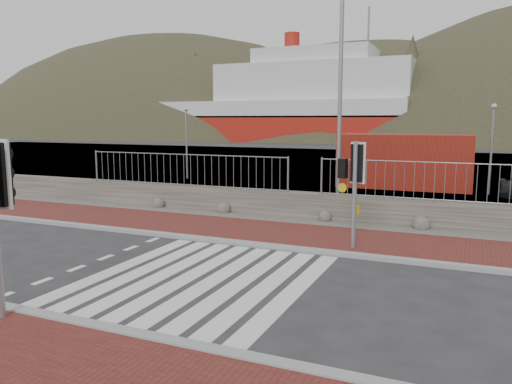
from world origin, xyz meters
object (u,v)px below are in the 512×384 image
at_px(streetlight, 344,81).
at_px(shipping_container, 405,161).
at_px(traffic_signal_far, 354,172).
at_px(ferry, 276,108).

height_order(streetlight, shipping_container, streetlight).
relative_size(traffic_signal_far, streetlight, 0.34).
bearing_deg(traffic_signal_far, streetlight, -56.52).
xyz_separation_m(traffic_signal_far, shipping_container, (-0.34, 13.34, -0.73)).
distance_m(ferry, traffic_signal_far, 69.81).
xyz_separation_m(traffic_signal_far, streetlight, (-1.39, 4.40, 2.63)).
bearing_deg(shipping_container, traffic_signal_far, -88.75).
relative_size(ferry, shipping_container, 7.77).
bearing_deg(shipping_container, ferry, 117.53).
distance_m(traffic_signal_far, shipping_container, 13.37).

